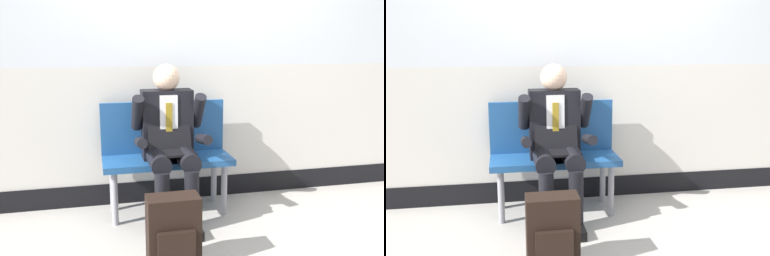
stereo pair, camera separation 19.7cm
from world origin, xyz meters
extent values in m
plane|color=#9E9991|center=(0.00, 0.00, 0.00)|extent=(18.00, 18.00, 0.00)
cube|color=beige|center=(0.00, 0.76, 0.69)|extent=(6.20, 0.12, 1.00)
cube|color=black|center=(0.00, 0.76, 0.09)|extent=(6.20, 0.14, 0.19)
cube|color=navy|center=(-0.32, 0.41, 0.45)|extent=(1.04, 0.42, 0.05)
cube|color=navy|center=(-0.32, 0.59, 0.69)|extent=(1.04, 0.04, 0.43)
cylinder|color=gray|center=(-0.76, 0.26, 0.21)|extent=(0.05, 0.05, 0.42)
cylinder|color=gray|center=(-0.76, 0.56, 0.21)|extent=(0.05, 0.05, 0.42)
cylinder|color=gray|center=(0.12, 0.26, 0.21)|extent=(0.05, 0.05, 0.42)
cylinder|color=gray|center=(0.12, 0.56, 0.21)|extent=(0.05, 0.05, 0.42)
cylinder|color=black|center=(-0.43, 0.20, 0.52)|extent=(0.15, 0.40, 0.15)
cylinder|color=black|center=(-0.43, 0.01, 0.24)|extent=(0.11, 0.11, 0.47)
cube|color=black|center=(-0.43, -0.05, 0.04)|extent=(0.10, 0.26, 0.07)
cylinder|color=black|center=(-0.21, 0.20, 0.52)|extent=(0.15, 0.40, 0.15)
cylinder|color=black|center=(-0.21, 0.01, 0.24)|extent=(0.11, 0.11, 0.47)
cube|color=black|center=(-0.21, -0.05, 0.04)|extent=(0.10, 0.26, 0.07)
cube|color=black|center=(-0.32, 0.41, 0.75)|extent=(0.40, 0.18, 0.55)
cube|color=silver|center=(-0.32, 0.31, 0.80)|extent=(0.14, 0.01, 0.39)
cube|color=olive|center=(-0.32, 0.31, 0.77)|extent=(0.05, 0.01, 0.33)
sphere|color=beige|center=(-0.32, 0.41, 1.12)|extent=(0.21, 0.21, 0.21)
cylinder|color=black|center=(-0.56, 0.34, 0.86)|extent=(0.09, 0.25, 0.30)
cylinder|color=black|center=(-0.56, 0.17, 0.67)|extent=(0.08, 0.27, 0.12)
cylinder|color=black|center=(-0.08, 0.34, 0.86)|extent=(0.09, 0.25, 0.30)
cylinder|color=black|center=(-0.08, 0.17, 0.67)|extent=(0.08, 0.27, 0.12)
cube|color=black|center=(-0.32, 0.17, 0.57)|extent=(0.33, 0.22, 0.02)
cube|color=black|center=(-0.32, 0.30, 0.68)|extent=(0.33, 0.08, 0.21)
cube|color=black|center=(-0.44, -0.46, 0.23)|extent=(0.33, 0.18, 0.47)
cube|color=black|center=(-0.44, -0.57, 0.16)|extent=(0.23, 0.04, 0.23)
camera|label=1|loc=(-0.90, -2.93, 1.42)|focal=40.43mm
camera|label=2|loc=(-0.70, -2.97, 1.42)|focal=40.43mm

